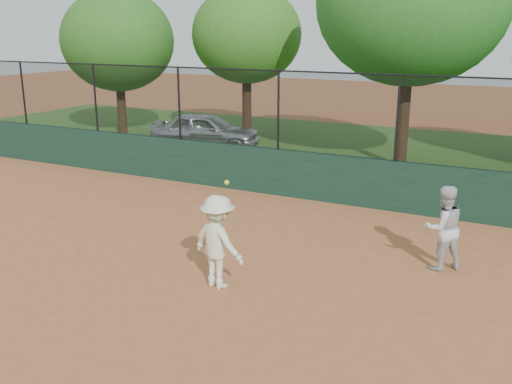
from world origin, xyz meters
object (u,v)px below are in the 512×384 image
at_px(player_main, 218,242).
at_px(tree_2, 412,2).
at_px(tree_1, 247,35).
at_px(player_second, 443,228).
at_px(tree_0, 117,41).
at_px(parked_car, 205,131).

distance_m(player_main, tree_2, 10.81).
bearing_deg(tree_1, player_main, -64.24).
distance_m(player_second, tree_0, 16.33).
height_order(player_second, tree_2, tree_2).
xyz_separation_m(parked_car, player_main, (6.20, -9.60, 0.13)).
xyz_separation_m(player_second, tree_0, (-13.89, 8.05, 2.95)).
bearing_deg(tree_2, tree_1, 162.26).
distance_m(player_main, tree_0, 15.28).
xyz_separation_m(player_main, tree_0, (-10.71, 10.50, 2.94)).
distance_m(parked_car, player_second, 11.81).
distance_m(tree_0, tree_2, 11.49).
bearing_deg(tree_0, tree_1, 17.68).
xyz_separation_m(player_second, tree_1, (-9.00, 9.61, 3.19)).
height_order(player_main, tree_2, tree_2).
bearing_deg(tree_2, player_second, -71.74).
bearing_deg(parked_car, player_main, -162.22).
bearing_deg(tree_0, player_second, -30.10).
height_order(player_main, tree_1, tree_1).
height_order(parked_car, tree_1, tree_1).
relative_size(player_main, tree_1, 0.34).
distance_m(player_second, player_main, 4.02).
bearing_deg(parked_car, player_second, -142.40).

